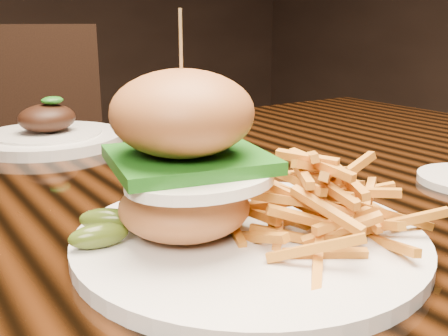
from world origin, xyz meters
TOP-DOWN VIEW (x-y plane):
  - dining_table at (0.00, 0.00)m, footprint 1.60×0.90m
  - burger_plate at (-0.05, -0.22)m, footprint 0.34×0.34m
  - ramekin at (0.04, 0.03)m, footprint 0.09×0.09m
  - far_dish at (-0.07, 0.33)m, footprint 0.26×0.26m
  - chair_far at (0.02, 0.89)m, footprint 0.53×0.54m

SIDE VIEW (x-z plane):
  - chair_far at x=0.02m, z-range 0.06..1.01m
  - dining_table at x=0.00m, z-range 0.30..1.05m
  - far_dish at x=-0.07m, z-range 0.72..0.81m
  - ramekin at x=0.04m, z-range 0.75..0.78m
  - burger_plate at x=-0.05m, z-range 0.70..0.92m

